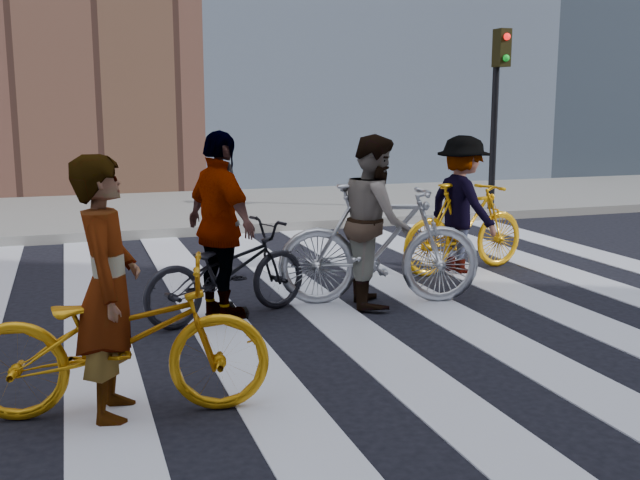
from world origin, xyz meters
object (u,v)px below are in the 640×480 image
rider_mid (375,221)px  rider_rear (221,227)px  bike_yellow_right (465,227)px  bike_silver_mid (379,244)px  rider_right (462,205)px  bike_dark_rear (227,271)px  bike_yellow_left (119,339)px  traffic_signal (498,90)px  rider_left (108,288)px

rider_mid → rider_rear: rider_rear is taller
bike_yellow_right → bike_silver_mid: bearing=112.0°
bike_yellow_right → rider_right: size_ratio=1.11×
bike_dark_rear → rider_mid: (1.53, 0.04, 0.40)m
rider_mid → bike_yellow_left: bearing=142.0°
traffic_signal → bike_dark_rear: (-5.93, -4.94, -1.82)m
bike_yellow_left → rider_right: size_ratio=1.17×
bike_yellow_right → bike_dark_rear: (-3.16, -1.08, -0.09)m
rider_left → rider_mid: rider_mid is taller
rider_rear → rider_mid: bearing=-108.7°
rider_left → bike_dark_rear: bearing=-20.1°
bike_yellow_left → bike_yellow_right: bike_yellow_right is taller
bike_dark_rear → rider_left: (-1.18, -2.00, 0.40)m
rider_right → bike_yellow_left: bearing=114.5°
bike_silver_mid → rider_mid: size_ratio=1.19×
rider_left → rider_rear: 2.30m
bike_yellow_left → rider_mid: size_ratio=1.13×
rider_rear → traffic_signal: bearing=-70.7°
bike_yellow_right → rider_left: size_ratio=1.07×
rider_mid → rider_right: 1.89m
bike_dark_rear → rider_mid: 1.59m
traffic_signal → bike_yellow_right: 5.05m
bike_silver_mid → bike_yellow_right: bearing=-42.0°
rider_mid → rider_right: size_ratio=1.04×
rider_left → rider_mid: 3.40m
bike_yellow_right → rider_mid: bearing=111.2°
bike_yellow_left → bike_silver_mid: bike_silver_mid is taller
bike_yellow_right → traffic_signal: bearing=-47.2°
bike_yellow_left → bike_silver_mid: 3.40m
bike_dark_rear → rider_rear: bearing=69.8°
traffic_signal → rider_mid: bearing=-131.9°
rider_left → traffic_signal: bearing=-35.3°
rider_right → bike_dark_rear: bearing=97.7°
rider_right → rider_rear: rider_rear is taller
traffic_signal → rider_mid: traffic_signal is taller
bike_silver_mid → rider_rear: rider_rear is taller
bike_yellow_left → rider_rear: (1.08, 2.00, 0.38)m
rider_mid → rider_rear: size_ratio=0.97×
bike_yellow_right → rider_rear: (-3.21, -1.08, 0.34)m
bike_yellow_left → bike_dark_rear: (1.13, 2.00, -0.05)m
rider_right → rider_rear: 3.34m
bike_silver_mid → bike_yellow_right: (1.57, 1.04, -0.07)m
traffic_signal → bike_silver_mid: (-4.34, -4.90, -1.66)m
bike_yellow_left → rider_rear: rider_rear is taller
bike_yellow_left → bike_silver_mid: bearing=-42.6°
bike_silver_mid → rider_rear: size_ratio=1.16×
bike_yellow_left → rider_left: 0.35m
bike_silver_mid → bike_yellow_right: 1.89m
bike_yellow_left → rider_left: rider_left is taller
bike_silver_mid → bike_yellow_right: bike_silver_mid is taller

